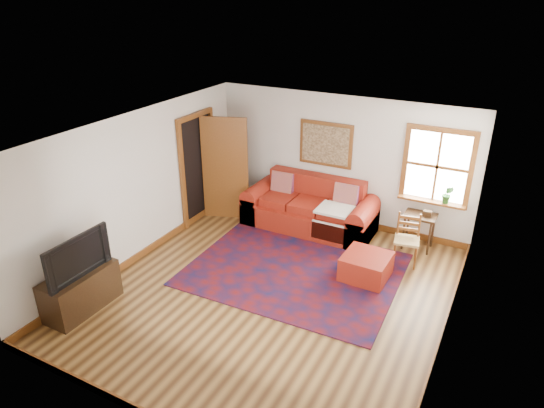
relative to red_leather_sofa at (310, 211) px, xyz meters
The scene contains 13 objects.
ground 2.33m from the red_leather_sofa, 80.57° to the right, with size 5.50×5.50×0.00m, color #472B13.
room_envelope 2.65m from the red_leather_sofa, 80.51° to the right, with size 5.04×5.54×2.52m.
window 2.42m from the red_leather_sofa, 11.33° to the left, with size 1.18×0.20×1.38m.
doorway 2.03m from the red_leather_sofa, 165.02° to the right, with size 0.89×1.08×2.14m.
framed_artwork 1.31m from the red_leather_sofa, 80.08° to the left, with size 1.05×0.07×0.85m.
persian_rug 1.64m from the red_leather_sofa, 75.12° to the right, with size 3.32×2.65×0.02m, color #5B0D0D.
red_leather_sofa is the anchor object (origin of this frame).
red_ottoman 1.95m from the red_leather_sofa, 39.19° to the right, with size 0.71×0.71×0.40m, color maroon.
side_table 2.03m from the red_leather_sofa, ahead, with size 0.54×0.41×0.65m.
ladder_back_chair 2.00m from the red_leather_sofa, 12.76° to the right, with size 0.46×0.45×0.86m.
media_cabinet 4.33m from the red_leather_sofa, 115.44° to the right, with size 0.49×1.09×0.60m, color #321F10.
television 4.39m from the red_leather_sofa, 115.02° to the right, with size 1.07×0.14×0.61m, color black.
candle_hurricane 3.93m from the red_leather_sofa, 117.59° to the right, with size 0.12×0.12×0.18m.
Camera 1 is at (2.88, -5.48, 4.32)m, focal length 32.00 mm.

